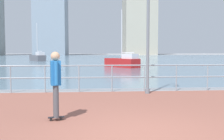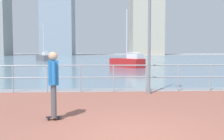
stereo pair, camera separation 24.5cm
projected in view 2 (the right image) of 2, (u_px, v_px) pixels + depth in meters
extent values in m
plane|color=gray|center=(101.00, 61.00, 45.57)|extent=(220.00, 220.00, 0.00)
cube|color=#935647|center=(120.00, 108.00, 8.40)|extent=(28.00, 6.55, 0.01)
cube|color=slate|center=(100.00, 59.00, 56.47)|extent=(180.00, 88.00, 0.00)
cylinder|color=#8C99A3|center=(13.00, 79.00, 11.38)|extent=(0.05, 0.05, 1.12)
cylinder|color=#8C99A3|center=(47.00, 79.00, 11.46)|extent=(0.05, 0.05, 1.12)
cylinder|color=#8C99A3|center=(80.00, 79.00, 11.54)|extent=(0.05, 0.05, 1.12)
cylinder|color=#8C99A3|center=(113.00, 79.00, 11.62)|extent=(0.05, 0.05, 1.12)
cylinder|color=#8C99A3|center=(146.00, 78.00, 11.70)|extent=(0.05, 0.05, 1.12)
cylinder|color=#8C99A3|center=(178.00, 78.00, 11.78)|extent=(0.05, 0.05, 1.12)
cylinder|color=#8C99A3|center=(210.00, 78.00, 11.86)|extent=(0.05, 0.05, 1.12)
cylinder|color=#8C99A3|center=(114.00, 65.00, 11.58)|extent=(25.20, 0.06, 0.06)
cylinder|color=#8C99A3|center=(113.00, 77.00, 11.62)|extent=(25.20, 0.06, 0.06)
cylinder|color=slate|center=(149.00, 91.00, 11.14)|extent=(0.19, 0.19, 0.20)
cylinder|color=slate|center=(149.00, 40.00, 10.99)|extent=(0.12, 0.12, 4.33)
cylinder|color=black|center=(59.00, 118.00, 7.00)|extent=(0.06, 0.04, 0.06)
cylinder|color=black|center=(59.00, 119.00, 6.92)|extent=(0.06, 0.04, 0.06)
cylinder|color=black|center=(49.00, 119.00, 6.93)|extent=(0.06, 0.04, 0.06)
cylinder|color=black|center=(49.00, 119.00, 6.86)|extent=(0.06, 0.04, 0.06)
cube|color=black|center=(54.00, 117.00, 6.92)|extent=(0.41, 0.19, 0.02)
cylinder|color=#4C4C51|center=(54.00, 100.00, 6.97)|extent=(0.15, 0.15, 0.81)
cylinder|color=#4C4C51|center=(54.00, 101.00, 6.82)|extent=(0.15, 0.15, 0.81)
cube|color=#236BB2|center=(53.00, 73.00, 6.84)|extent=(0.30, 0.38, 0.60)
cylinder|color=#236BB2|center=(53.00, 71.00, 7.06)|extent=(0.11, 0.11, 0.57)
cylinder|color=#236BB2|center=(54.00, 73.00, 6.62)|extent=(0.11, 0.11, 0.57)
sphere|color=tan|center=(53.00, 56.00, 6.81)|extent=(0.22, 0.22, 0.22)
cube|color=#B21E1E|center=(127.00, 63.00, 28.60)|extent=(3.49, 4.26, 0.91)
cube|color=silver|center=(135.00, 56.00, 27.55)|extent=(1.63, 1.78, 0.51)
cylinder|color=silver|center=(127.00, 34.00, 28.39)|extent=(0.10, 0.10, 5.07)
cylinder|color=silver|center=(133.00, 53.00, 27.79)|extent=(1.15, 1.63, 0.08)
cube|color=#595960|center=(44.00, 58.00, 45.95)|extent=(3.37, 4.60, 0.96)
cube|color=silver|center=(46.00, 54.00, 44.76)|extent=(1.63, 1.88, 0.53)
cylinder|color=silver|center=(43.00, 39.00, 45.72)|extent=(0.11, 0.11, 5.34)
cylinder|color=silver|center=(46.00, 51.00, 45.03)|extent=(1.04, 1.81, 0.09)
cube|color=#B2AD99|center=(146.00, 4.00, 108.79)|extent=(12.21, 13.10, 40.26)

